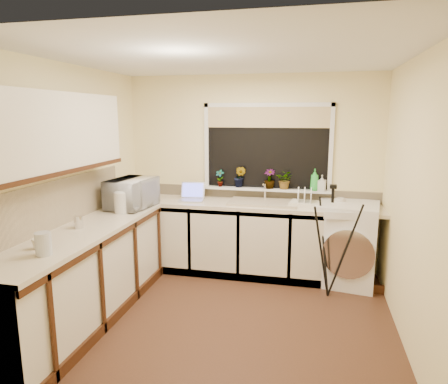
# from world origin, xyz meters

# --- Properties ---
(floor) EXTENTS (3.20, 3.20, 0.00)m
(floor) POSITION_xyz_m (0.00, 0.00, 0.00)
(floor) COLOR #502C20
(floor) RESTS_ON ground
(ceiling) EXTENTS (3.20, 3.20, 0.00)m
(ceiling) POSITION_xyz_m (0.00, 0.00, 2.45)
(ceiling) COLOR white
(ceiling) RESTS_ON ground
(wall_back) EXTENTS (3.20, 0.00, 3.20)m
(wall_back) POSITION_xyz_m (0.00, 1.50, 1.23)
(wall_back) COLOR #FEECA9
(wall_back) RESTS_ON ground
(wall_front) EXTENTS (3.20, 0.00, 3.20)m
(wall_front) POSITION_xyz_m (0.00, -1.50, 1.23)
(wall_front) COLOR #FEECA9
(wall_front) RESTS_ON ground
(wall_left) EXTENTS (0.00, 3.00, 3.00)m
(wall_left) POSITION_xyz_m (-1.60, 0.00, 1.23)
(wall_left) COLOR #FEECA9
(wall_left) RESTS_ON ground
(wall_right) EXTENTS (0.00, 3.00, 3.00)m
(wall_right) POSITION_xyz_m (1.60, 0.00, 1.23)
(wall_right) COLOR #FEECA9
(wall_right) RESTS_ON ground
(base_cabinet_back) EXTENTS (2.55, 0.60, 0.86)m
(base_cabinet_back) POSITION_xyz_m (-0.33, 1.20, 0.43)
(base_cabinet_back) COLOR silver
(base_cabinet_back) RESTS_ON floor
(base_cabinet_left) EXTENTS (0.54, 2.40, 0.86)m
(base_cabinet_left) POSITION_xyz_m (-1.30, -0.30, 0.43)
(base_cabinet_left) COLOR silver
(base_cabinet_left) RESTS_ON floor
(worktop_back) EXTENTS (3.20, 0.60, 0.04)m
(worktop_back) POSITION_xyz_m (0.00, 1.20, 0.88)
(worktop_back) COLOR beige
(worktop_back) RESTS_ON base_cabinet_back
(worktop_left) EXTENTS (0.60, 2.40, 0.04)m
(worktop_left) POSITION_xyz_m (-1.30, -0.30, 0.88)
(worktop_left) COLOR beige
(worktop_left) RESTS_ON base_cabinet_left
(upper_cabinet) EXTENTS (0.28, 1.90, 0.70)m
(upper_cabinet) POSITION_xyz_m (-1.44, -0.45, 1.80)
(upper_cabinet) COLOR silver
(upper_cabinet) RESTS_ON wall_left
(splashback_left) EXTENTS (0.02, 2.40, 0.45)m
(splashback_left) POSITION_xyz_m (-1.59, -0.30, 1.12)
(splashback_left) COLOR beige
(splashback_left) RESTS_ON wall_left
(splashback_back) EXTENTS (3.20, 0.02, 0.14)m
(splashback_back) POSITION_xyz_m (0.00, 1.49, 0.97)
(splashback_back) COLOR beige
(splashback_back) RESTS_ON wall_back
(window_glass) EXTENTS (1.50, 0.02, 1.00)m
(window_glass) POSITION_xyz_m (0.20, 1.49, 1.55)
(window_glass) COLOR black
(window_glass) RESTS_ON wall_back
(window_blind) EXTENTS (1.50, 0.02, 0.25)m
(window_blind) POSITION_xyz_m (0.20, 1.46, 1.92)
(window_blind) COLOR tan
(window_blind) RESTS_ON wall_back
(windowsill) EXTENTS (1.60, 0.14, 0.03)m
(windowsill) POSITION_xyz_m (0.20, 1.43, 1.04)
(windowsill) COLOR white
(windowsill) RESTS_ON wall_back
(sink) EXTENTS (0.82, 0.46, 0.03)m
(sink) POSITION_xyz_m (0.20, 1.20, 0.91)
(sink) COLOR tan
(sink) RESTS_ON worktop_back
(faucet) EXTENTS (0.03, 0.03, 0.24)m
(faucet) POSITION_xyz_m (0.20, 1.38, 1.02)
(faucet) COLOR silver
(faucet) RESTS_ON worktop_back
(washing_machine) EXTENTS (0.77, 0.75, 0.95)m
(washing_machine) POSITION_xyz_m (1.19, 1.19, 0.48)
(washing_machine) COLOR white
(washing_machine) RESTS_ON floor
(laptop) EXTENTS (0.34, 0.34, 0.21)m
(laptop) POSITION_xyz_m (-0.70, 1.21, 0.96)
(laptop) COLOR #ABACB3
(laptop) RESTS_ON worktop_back
(kettle) EXTENTS (0.17, 0.17, 0.22)m
(kettle) POSITION_xyz_m (-1.25, 0.40, 1.01)
(kettle) COLOR silver
(kettle) RESTS_ON worktop_left
(dish_rack) EXTENTS (0.40, 0.32, 0.05)m
(dish_rack) POSITION_xyz_m (0.71, 1.16, 0.93)
(dish_rack) COLOR silver
(dish_rack) RESTS_ON worktop_back
(tripod) EXTENTS (0.68, 0.68, 1.24)m
(tripod) POSITION_xyz_m (0.99, 0.74, 0.62)
(tripod) COLOR black
(tripod) RESTS_ON floor
(glass_jug) EXTENTS (0.12, 0.12, 0.18)m
(glass_jug) POSITION_xyz_m (-1.20, -0.97, 0.99)
(glass_jug) COLOR #B6BAC2
(glass_jug) RESTS_ON worktop_left
(steel_jar) EXTENTS (0.09, 0.09, 0.12)m
(steel_jar) POSITION_xyz_m (-1.37, -0.25, 0.96)
(steel_jar) COLOR silver
(steel_jar) RESTS_ON worktop_left
(microwave) EXTENTS (0.46, 0.64, 0.33)m
(microwave) POSITION_xyz_m (-1.25, 0.66, 1.07)
(microwave) COLOR silver
(microwave) RESTS_ON worktop_left
(plant_a) EXTENTS (0.13, 0.10, 0.22)m
(plant_a) POSITION_xyz_m (-0.39, 1.41, 1.16)
(plant_a) COLOR #999999
(plant_a) RESTS_ON windowsill
(plant_b) EXTENTS (0.17, 0.15, 0.27)m
(plant_b) POSITION_xyz_m (-0.13, 1.42, 1.18)
(plant_b) COLOR #999999
(plant_b) RESTS_ON windowsill
(plant_c) EXTENTS (0.15, 0.15, 0.24)m
(plant_c) POSITION_xyz_m (0.25, 1.41, 1.17)
(plant_c) COLOR #999999
(plant_c) RESTS_ON windowsill
(plant_d) EXTENTS (0.25, 0.23, 0.23)m
(plant_d) POSITION_xyz_m (0.44, 1.41, 1.17)
(plant_d) COLOR #999999
(plant_d) RESTS_ON windowsill
(soap_bottle_green) EXTENTS (0.10, 0.10, 0.26)m
(soap_bottle_green) POSITION_xyz_m (0.80, 1.40, 1.18)
(soap_bottle_green) COLOR green
(soap_bottle_green) RESTS_ON windowsill
(soap_bottle_clear) EXTENTS (0.10, 0.10, 0.19)m
(soap_bottle_clear) POSITION_xyz_m (0.88, 1.40, 1.15)
(soap_bottle_clear) COLOR #999999
(soap_bottle_clear) RESTS_ON windowsill
(cup_back) EXTENTS (0.14, 0.14, 0.09)m
(cup_back) POSITION_xyz_m (1.10, 1.30, 0.95)
(cup_back) COLOR silver
(cup_back) RESTS_ON worktop_back
(cup_left) EXTENTS (0.11, 0.11, 0.08)m
(cup_left) POSITION_xyz_m (-1.35, -0.86, 0.94)
(cup_left) COLOR beige
(cup_left) RESTS_ON worktop_left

